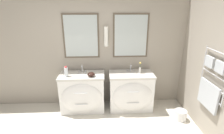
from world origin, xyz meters
TOP-DOWN VIEW (x-y plane):
  - wall_back at (0.01, 1.89)m, footprint 5.94×0.17m
  - wall_right at (2.20, 0.83)m, footprint 0.13×3.80m
  - vanity_left at (-0.11, 1.53)m, footprint 0.96×0.59m
  - vanity_right at (0.96, 1.53)m, footprint 0.96×0.59m
  - faucet_left at (-0.11, 1.70)m, footprint 0.17×0.11m
  - faucet_right at (0.96, 1.70)m, footprint 0.17×0.11m
  - toiletry_bottle at (-0.41, 1.48)m, footprint 0.08×0.08m
  - amenity_bowl at (0.10, 1.45)m, footprint 0.16×0.16m
  - flower_vase at (1.14, 1.59)m, footprint 0.04×0.04m
  - waste_bin at (1.92, 1.06)m, footprint 0.24×0.24m

SIDE VIEW (x-z plane):
  - waste_bin at x=1.92m, z-range 0.01..0.22m
  - vanity_left at x=-0.11m, z-range 0.01..0.85m
  - vanity_right at x=0.96m, z-range 0.01..0.85m
  - amenity_bowl at x=0.10m, z-range 0.84..0.93m
  - faucet_left at x=-0.11m, z-range 0.84..1.00m
  - faucet_right at x=0.96m, z-range 0.84..1.00m
  - flower_vase at x=1.14m, z-range 0.81..1.06m
  - toiletry_bottle at x=-0.41m, z-range 0.83..1.05m
  - wall_right at x=2.20m, z-range -0.01..2.59m
  - wall_back at x=0.01m, z-range 0.01..2.61m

